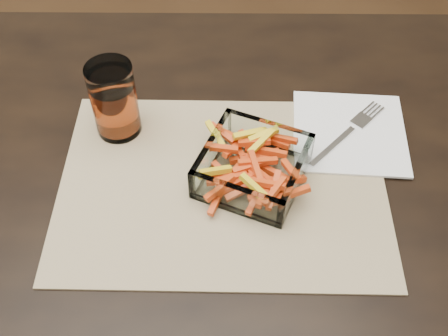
# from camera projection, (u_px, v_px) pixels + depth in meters

# --- Properties ---
(dining_table) EXTENTS (1.60, 0.90, 0.75)m
(dining_table) POSITION_uv_depth(u_px,v_px,m) (117.00, 247.00, 0.82)
(dining_table) COLOR black
(dining_table) RESTS_ON ground
(placemat) EXTENTS (0.45, 0.33, 0.00)m
(placemat) POSITION_uv_depth(u_px,v_px,m) (222.00, 184.00, 0.78)
(placemat) COLOR tan
(placemat) RESTS_ON dining_table
(glass_bowl) EXTENTS (0.17, 0.17, 0.05)m
(glass_bowl) POSITION_uv_depth(u_px,v_px,m) (253.00, 168.00, 0.77)
(glass_bowl) COLOR white
(glass_bowl) RESTS_ON placemat
(tumbler) EXTENTS (0.07, 0.07, 0.12)m
(tumbler) POSITION_uv_depth(u_px,v_px,m) (114.00, 102.00, 0.80)
(tumbler) COLOR white
(tumbler) RESTS_ON placemat
(napkin) EXTENTS (0.18, 0.18, 0.00)m
(napkin) POSITION_uv_depth(u_px,v_px,m) (349.00, 132.00, 0.84)
(napkin) COLOR white
(napkin) RESTS_ON placemat
(fork) EXTENTS (0.13, 0.13, 0.00)m
(fork) POSITION_uv_depth(u_px,v_px,m) (349.00, 131.00, 0.83)
(fork) COLOR silver
(fork) RESTS_ON napkin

